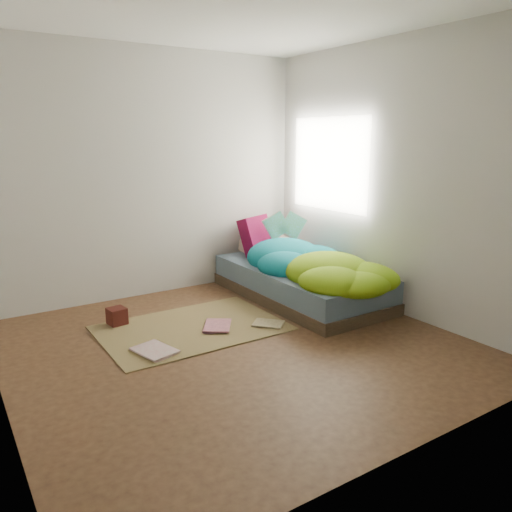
{
  "coord_description": "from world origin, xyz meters",
  "views": [
    {
      "loc": [
        -1.97,
        -3.32,
        1.69
      ],
      "look_at": [
        0.68,
        0.75,
        0.53
      ],
      "focal_mm": 35.0,
      "sensor_mm": 36.0,
      "label": 1
    }
  ],
  "objects_px": {
    "bed": "(300,283)",
    "floor_book_b": "(204,326)",
    "wooden_box": "(117,316)",
    "floor_book_a": "(141,356)",
    "open_book": "(285,217)",
    "pillow_magenta": "(257,236)"
  },
  "relations": [
    {
      "from": "wooden_box",
      "to": "floor_book_a",
      "type": "relative_size",
      "value": 0.44
    },
    {
      "from": "wooden_box",
      "to": "pillow_magenta",
      "type": "bearing_deg",
      "value": 14.51
    },
    {
      "from": "open_book",
      "to": "floor_book_a",
      "type": "xyz_separation_m",
      "value": [
        -2.14,
        -1.02,
        -0.78
      ]
    },
    {
      "from": "wooden_box",
      "to": "floor_book_b",
      "type": "height_order",
      "value": "wooden_box"
    },
    {
      "from": "open_book",
      "to": "floor_book_b",
      "type": "bearing_deg",
      "value": -128.44
    },
    {
      "from": "bed",
      "to": "open_book",
      "type": "xyz_separation_m",
      "value": [
        0.16,
        0.5,
        0.64
      ]
    },
    {
      "from": "open_book",
      "to": "wooden_box",
      "type": "distance_m",
      "value": 2.19
    },
    {
      "from": "bed",
      "to": "floor_book_b",
      "type": "relative_size",
      "value": 6.31
    },
    {
      "from": "wooden_box",
      "to": "floor_book_a",
      "type": "xyz_separation_m",
      "value": [
        -0.07,
        -0.81,
        -0.06
      ]
    },
    {
      "from": "bed",
      "to": "pillow_magenta",
      "type": "height_order",
      "value": "pillow_magenta"
    },
    {
      "from": "pillow_magenta",
      "to": "open_book",
      "type": "xyz_separation_m",
      "value": [
        0.21,
        -0.27,
        0.24
      ]
    },
    {
      "from": "open_book",
      "to": "pillow_magenta",
      "type": "bearing_deg",
      "value": 153.4
    },
    {
      "from": "bed",
      "to": "floor_book_b",
      "type": "height_order",
      "value": "bed"
    },
    {
      "from": "wooden_box",
      "to": "open_book",
      "type": "bearing_deg",
      "value": 5.88
    },
    {
      "from": "open_book",
      "to": "wooden_box",
      "type": "bearing_deg",
      "value": -149.67
    },
    {
      "from": "pillow_magenta",
      "to": "floor_book_a",
      "type": "relative_size",
      "value": 1.3
    },
    {
      "from": "bed",
      "to": "wooden_box",
      "type": "height_order",
      "value": "bed"
    },
    {
      "from": "wooden_box",
      "to": "floor_book_b",
      "type": "xyz_separation_m",
      "value": [
        0.63,
        -0.52,
        -0.06
      ]
    },
    {
      "from": "floor_book_a",
      "to": "floor_book_b",
      "type": "xyz_separation_m",
      "value": [
        0.7,
        0.29,
        0.0
      ]
    },
    {
      "from": "pillow_magenta",
      "to": "floor_book_b",
      "type": "bearing_deg",
      "value": -164.38
    },
    {
      "from": "floor_book_a",
      "to": "open_book",
      "type": "bearing_deg",
      "value": 11.5
    },
    {
      "from": "wooden_box",
      "to": "bed",
      "type": "bearing_deg",
      "value": -8.48
    }
  ]
}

